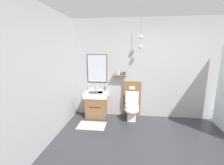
{
  "coord_description": "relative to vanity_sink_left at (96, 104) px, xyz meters",
  "views": [
    {
      "loc": [
        -0.77,
        -2.16,
        1.84
      ],
      "look_at": [
        -1.24,
        1.79,
        0.98
      ],
      "focal_mm": 24.6,
      "sensor_mm": 36.0,
      "label": 1
    }
  ],
  "objects": [
    {
      "name": "folded_hand_towel",
      "position": [
        -0.04,
        -0.12,
        0.36
      ],
      "size": [
        0.22,
        0.16,
        0.04
      ],
      "primitive_type": "cube",
      "color": "#47474C",
      "rests_on": "vanity_sink_left"
    },
    {
      "name": "wall_back",
      "position": [
        1.67,
        0.24,
        0.95
      ],
      "size": [
        4.92,
        0.38,
        2.64
      ],
      "color": "#A8A8AA",
      "rests_on": "ground"
    },
    {
      "name": "wall_left",
      "position": [
        -0.72,
        -1.8,
        0.95
      ],
      "size": [
        0.12,
        4.2,
        2.64
      ],
      "primitive_type": "cube",
      "color": "#A8A8AA",
      "rests_on": "ground"
    },
    {
      "name": "toilet",
      "position": [
        0.97,
        -0.02,
        0.01
      ],
      "size": [
        0.48,
        0.62,
        1.0
      ],
      "color": "brown",
      "rests_on": "ground"
    },
    {
      "name": "tap_on_left_sink",
      "position": [
        -0.0,
        0.15,
        0.41
      ],
      "size": [
        0.03,
        0.13,
        0.11
      ],
      "color": "silver",
      "rests_on": "vanity_sink_left"
    },
    {
      "name": "soap_dispenser",
      "position": [
        0.24,
        0.15,
        0.41
      ],
      "size": [
        0.06,
        0.06,
        0.18
      ],
      "color": "gray",
      "rests_on": "vanity_sink_left"
    },
    {
      "name": "bath_mat",
      "position": [
        -0.0,
        -0.57,
        -0.36
      ],
      "size": [
        0.68,
        0.44,
        0.01
      ],
      "primitive_type": "cube",
      "color": "#9E9993",
      "rests_on": "ground"
    },
    {
      "name": "vanity_sink_left",
      "position": [
        0.0,
        0.0,
        0.0
      ],
      "size": [
        0.62,
        0.45,
        0.71
      ],
      "color": "brown",
      "rests_on": "ground"
    },
    {
      "name": "toothbrush_cup",
      "position": [
        -0.23,
        0.14,
        0.39
      ],
      "size": [
        0.07,
        0.07,
        0.2
      ],
      "color": "silver",
      "rests_on": "vanity_sink_left"
    }
  ]
}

